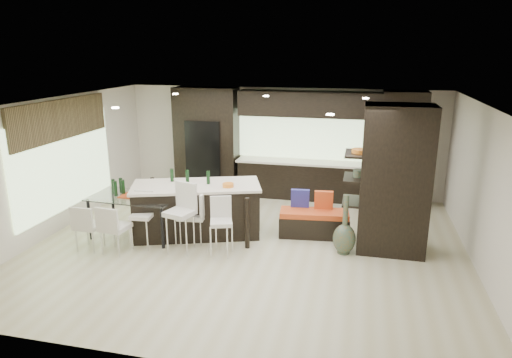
% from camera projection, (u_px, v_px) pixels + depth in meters
% --- Properties ---
extents(ground, '(8.00, 8.00, 0.00)m').
position_uv_depth(ground, '(249.00, 245.00, 8.71)').
color(ground, '#C3BB95').
rests_on(ground, ground).
extents(back_wall, '(8.00, 0.02, 2.70)m').
position_uv_depth(back_wall, '(282.00, 141.00, 11.62)').
color(back_wall, silver).
rests_on(back_wall, ground).
extents(left_wall, '(0.02, 7.00, 2.70)m').
position_uv_depth(left_wall, '(57.00, 165.00, 9.22)').
color(left_wall, silver).
rests_on(left_wall, ground).
extents(right_wall, '(0.02, 7.00, 2.70)m').
position_uv_depth(right_wall, '(485.00, 192.00, 7.46)').
color(right_wall, silver).
rests_on(right_wall, ground).
extents(ceiling, '(8.00, 7.00, 0.02)m').
position_uv_depth(ceiling, '(248.00, 103.00, 7.97)').
color(ceiling, white).
rests_on(ceiling, ground).
extents(window_left, '(0.04, 3.20, 1.90)m').
position_uv_depth(window_left, '(65.00, 163.00, 9.40)').
color(window_left, '#B2D199').
rests_on(window_left, left_wall).
extents(window_back, '(3.40, 0.04, 1.20)m').
position_uv_depth(window_back, '(305.00, 135.00, 11.40)').
color(window_back, '#B2D199').
rests_on(window_back, back_wall).
extents(stone_accent, '(0.08, 3.00, 0.80)m').
position_uv_depth(stone_accent, '(61.00, 119.00, 9.15)').
color(stone_accent, brown).
rests_on(stone_accent, left_wall).
extents(ceiling_spots, '(4.00, 3.00, 0.02)m').
position_uv_depth(ceiling_spots, '(252.00, 103.00, 8.21)').
color(ceiling_spots, white).
rests_on(ceiling_spots, ceiling).
extents(back_cabinetry, '(6.80, 0.68, 2.70)m').
position_uv_depth(back_cabinetry, '(300.00, 145.00, 11.20)').
color(back_cabinetry, black).
rests_on(back_cabinetry, ground).
extents(refrigerator, '(0.90, 0.68, 1.90)m').
position_uv_depth(refrigerator, '(207.00, 156.00, 11.79)').
color(refrigerator, black).
rests_on(refrigerator, ground).
extents(partition_column, '(1.20, 0.80, 2.70)m').
position_uv_depth(partition_column, '(395.00, 180.00, 8.15)').
color(partition_column, black).
rests_on(partition_column, ground).
extents(kitchen_island, '(2.72, 1.83, 1.04)m').
position_uv_depth(kitchen_island, '(197.00, 209.00, 9.12)').
color(kitchen_island, black).
rests_on(kitchen_island, ground).
extents(stool_left, '(0.42, 0.42, 0.86)m').
position_uv_depth(stool_left, '(143.00, 225.00, 8.54)').
color(stool_left, silver).
rests_on(stool_left, ground).
extents(stool_mid, '(0.57, 0.57, 1.04)m').
position_uv_depth(stool_mid, '(180.00, 225.00, 8.31)').
color(stool_mid, silver).
rests_on(stool_mid, ground).
extents(stool_right, '(0.48, 0.48, 0.86)m').
position_uv_depth(stool_right, '(221.00, 233.00, 8.20)').
color(stool_right, silver).
rests_on(stool_right, ground).
extents(bench, '(1.41, 0.67, 0.53)m').
position_uv_depth(bench, '(314.00, 223.00, 9.09)').
color(bench, black).
rests_on(bench, ground).
extents(floor_vase, '(0.47, 0.47, 1.12)m').
position_uv_depth(floor_vase, '(345.00, 224.00, 8.23)').
color(floor_vase, '#434D38').
rests_on(floor_vase, ground).
extents(dining_table, '(1.77, 1.05, 0.83)m').
position_uv_depth(dining_table, '(136.00, 216.00, 9.05)').
color(dining_table, white).
rests_on(dining_table, ground).
extents(chair_near, '(0.51, 0.51, 0.85)m').
position_uv_depth(chair_near, '(115.00, 231.00, 8.30)').
color(chair_near, silver).
rests_on(chair_near, ground).
extents(chair_far, '(0.45, 0.45, 0.82)m').
position_uv_depth(chair_far, '(89.00, 229.00, 8.43)').
color(chair_far, silver).
rests_on(chair_far, ground).
extents(chair_end, '(0.56, 0.56, 0.93)m').
position_uv_depth(chair_end, '(193.00, 219.00, 8.77)').
color(chair_end, silver).
rests_on(chair_end, ground).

